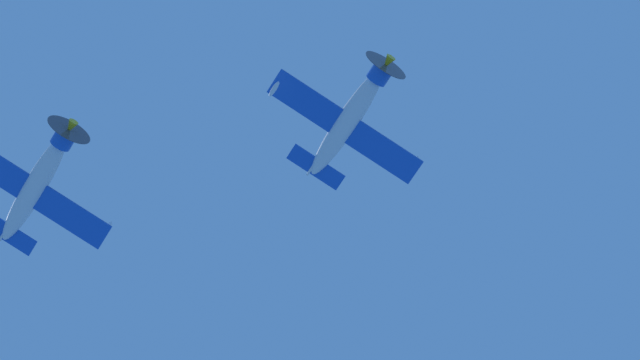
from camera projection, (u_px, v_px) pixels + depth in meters
name	position (u px, v px, depth m)	size (l,w,h in m)	color
airplane_lead	(350.00, 118.00, 80.84)	(8.25, 8.90, 3.30)	silver
airplane_left_wingman	(37.00, 183.00, 79.89)	(8.30, 8.93, 2.98)	silver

